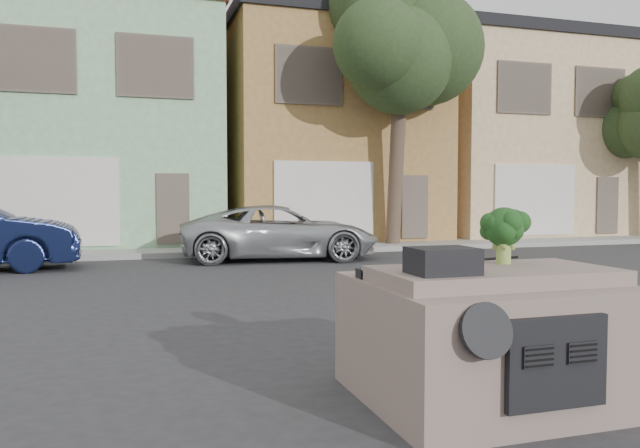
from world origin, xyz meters
name	(u,v)px	position (x,y,z in m)	size (l,w,h in m)	color
ground_plane	(356,325)	(0.00, 0.00, 0.00)	(120.00, 120.00, 0.00)	#303033
sidewalk	(228,249)	(0.00, 10.50, 0.07)	(40.00, 3.00, 0.15)	gray
townhouse_mint	(103,130)	(-3.50, 14.50, 3.77)	(7.20, 8.20, 7.55)	#8ABC8A
townhouse_tan	(318,136)	(4.00, 14.50, 3.77)	(7.20, 8.20, 7.55)	#A07640
townhouse_beige	(495,141)	(11.50, 14.50, 3.77)	(7.20, 8.20, 7.55)	#D8B383
silver_pickup	(280,260)	(0.93, 7.90, 0.00)	(2.30, 5.00, 1.39)	#A8AAAE
tree_near	(396,108)	(5.00, 9.80, 4.25)	(4.40, 4.00, 8.50)	#2A3E1F
car_dashboard	(483,333)	(0.00, -3.00, 0.56)	(2.00, 1.80, 1.12)	#7C685E
instrument_hump	(442,261)	(-0.58, -3.35, 1.22)	(0.48, 0.38, 0.20)	black
wiper_arm	(488,259)	(0.28, -2.62, 1.13)	(0.70, 0.03, 0.02)	black
broccoli	(504,235)	(0.25, -2.90, 1.37)	(0.41, 0.41, 0.50)	#153613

